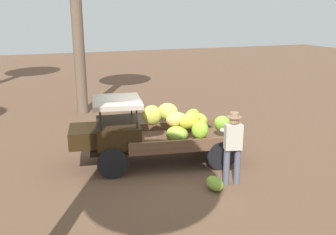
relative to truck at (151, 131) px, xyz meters
name	(u,v)px	position (x,y,z in m)	size (l,w,h in m)	color
ground_plane	(162,165)	(-0.22, 0.24, -0.90)	(60.00, 60.00, 0.00)	brown
truck	(151,131)	(0.00, 0.00, 0.00)	(4.62, 2.32, 1.82)	black
farmer	(233,144)	(-1.39, 1.89, 0.12)	(0.53, 0.49, 1.78)	#56596A
loose_banana_bunch	(215,183)	(-0.88, 2.04, -0.75)	(0.53, 0.35, 0.31)	#82AC38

